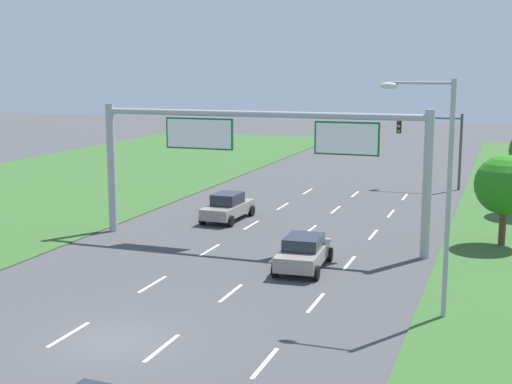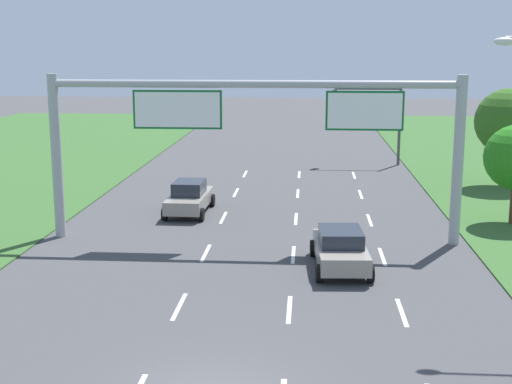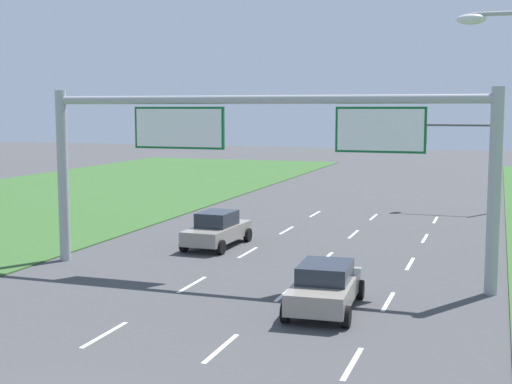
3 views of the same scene
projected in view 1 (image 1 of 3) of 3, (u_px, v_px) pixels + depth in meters
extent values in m
plane|color=#424244|center=(114.00, 341.00, 23.41)|extent=(200.00, 200.00, 0.00)
cube|color=white|center=(69.00, 334.00, 23.99)|extent=(0.14, 2.40, 0.01)
cube|color=white|center=(152.00, 284.00, 29.56)|extent=(0.14, 2.40, 0.01)
cube|color=white|center=(210.00, 250.00, 35.13)|extent=(0.14, 2.40, 0.01)
cube|color=white|center=(251.00, 225.00, 40.70)|extent=(0.14, 2.40, 0.01)
cube|color=white|center=(283.00, 206.00, 46.26)|extent=(0.14, 2.40, 0.01)
cube|color=white|center=(308.00, 191.00, 51.83)|extent=(0.14, 2.40, 0.01)
cube|color=white|center=(162.00, 348.00, 22.83)|extent=(0.14, 2.40, 0.01)
cube|color=white|center=(231.00, 293.00, 28.40)|extent=(0.14, 2.40, 0.01)
cube|color=white|center=(277.00, 256.00, 33.97)|extent=(0.14, 2.40, 0.01)
cube|color=white|center=(310.00, 230.00, 39.54)|extent=(0.14, 2.40, 0.01)
cube|color=white|center=(335.00, 210.00, 45.11)|extent=(0.14, 2.40, 0.01)
cube|color=white|center=(355.00, 194.00, 50.67)|extent=(0.14, 2.40, 0.01)
cube|color=white|center=(265.00, 363.00, 21.68)|extent=(0.14, 2.40, 0.01)
cube|color=white|center=(316.00, 303.00, 27.24)|extent=(0.14, 2.40, 0.01)
cube|color=white|center=(349.00, 263.00, 32.81)|extent=(0.14, 2.40, 0.01)
cube|color=white|center=(373.00, 235.00, 38.38)|extent=(0.14, 2.40, 0.01)
cube|color=white|center=(391.00, 213.00, 43.95)|extent=(0.14, 2.40, 0.01)
cube|color=white|center=(405.00, 197.00, 49.52)|extent=(0.14, 2.40, 0.01)
cube|color=gray|center=(304.00, 255.00, 31.76)|extent=(2.01, 4.38, 0.64)
cube|color=#232833|center=(304.00, 242.00, 31.63)|extent=(1.65, 2.12, 0.54)
cylinder|color=black|center=(292.00, 252.00, 33.57)|extent=(0.26, 0.65, 0.64)
cylinder|color=black|center=(330.00, 254.00, 33.08)|extent=(0.26, 0.65, 0.64)
cylinder|color=black|center=(275.00, 270.00, 30.56)|extent=(0.26, 0.65, 0.64)
cylinder|color=black|center=(316.00, 273.00, 30.06)|extent=(0.26, 0.65, 0.64)
cube|color=gray|center=(228.00, 209.00, 41.97)|extent=(1.84, 4.36, 0.64)
cube|color=#232833|center=(228.00, 199.00, 41.86)|extent=(1.48, 1.98, 0.65)
cylinder|color=black|center=(225.00, 209.00, 43.81)|extent=(0.24, 0.65, 0.64)
cylinder|color=black|center=(252.00, 211.00, 43.18)|extent=(0.24, 0.65, 0.64)
cylinder|color=black|center=(202.00, 219.00, 40.86)|extent=(0.24, 0.65, 0.64)
cylinder|color=black|center=(231.00, 221.00, 40.23)|extent=(0.24, 0.65, 0.64)
cylinder|color=#9EA0A5|center=(111.00, 168.00, 38.64)|extent=(0.44, 0.44, 7.00)
cylinder|color=#9EA0A5|center=(427.00, 185.00, 33.09)|extent=(0.44, 0.44, 7.00)
cylinder|color=#9EA0A5|center=(257.00, 114.00, 35.33)|extent=(16.80, 0.32, 0.32)
cube|color=#0C5B28|center=(199.00, 134.00, 36.56)|extent=(3.71, 0.12, 1.61)
cube|color=white|center=(199.00, 134.00, 36.50)|extent=(3.55, 0.01, 1.45)
cube|color=#0C5B28|center=(347.00, 138.00, 34.01)|extent=(3.16, 0.12, 1.61)
cube|color=white|center=(346.00, 139.00, 33.95)|extent=(3.00, 0.01, 1.45)
cylinder|color=#47494F|center=(460.00, 152.00, 51.98)|extent=(0.20, 0.20, 5.60)
cylinder|color=#47494F|center=(430.00, 118.00, 52.30)|extent=(4.50, 0.14, 0.14)
cube|color=black|center=(399.00, 126.00, 53.16)|extent=(0.32, 0.36, 1.10)
sphere|color=red|center=(399.00, 121.00, 52.91)|extent=(0.22, 0.22, 0.22)
sphere|color=orange|center=(399.00, 126.00, 52.97)|extent=(0.22, 0.22, 0.22)
sphere|color=green|center=(399.00, 131.00, 53.04)|extent=(0.22, 0.22, 0.22)
cylinder|color=#9EA0A5|center=(449.00, 202.00, 24.86)|extent=(0.18, 0.18, 8.50)
cylinder|color=#9EA0A5|center=(421.00, 83.00, 24.52)|extent=(2.20, 0.10, 0.10)
ellipsoid|color=silver|center=(389.00, 86.00, 24.90)|extent=(0.64, 0.32, 0.24)
cylinder|color=#513823|center=(502.00, 226.00, 35.75)|extent=(0.34, 0.34, 2.02)
sphere|color=#257419|center=(505.00, 185.00, 35.39)|extent=(3.00, 3.00, 3.00)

